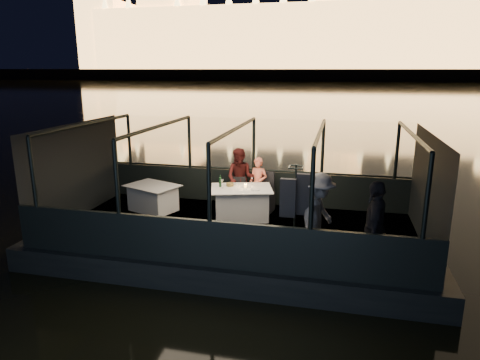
% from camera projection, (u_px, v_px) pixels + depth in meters
% --- Properties ---
extents(river_water, '(500.00, 500.00, 0.00)m').
position_uv_depth(river_water, '(331.00, 90.00, 85.32)').
color(river_water, black).
rests_on(river_water, ground).
extents(boat_hull, '(8.60, 4.40, 1.00)m').
position_uv_depth(boat_hull, '(236.00, 249.00, 9.95)').
color(boat_hull, black).
rests_on(boat_hull, river_water).
extents(boat_deck, '(8.00, 4.00, 0.04)m').
position_uv_depth(boat_deck, '(236.00, 229.00, 9.83)').
color(boat_deck, black).
rests_on(boat_deck, boat_hull).
extents(gunwale_port, '(8.00, 0.08, 0.90)m').
position_uv_depth(gunwale_port, '(253.00, 187.00, 11.59)').
color(gunwale_port, black).
rests_on(gunwale_port, boat_deck).
extents(gunwale_starboard, '(8.00, 0.08, 0.90)m').
position_uv_depth(gunwale_starboard, '(210.00, 244.00, 7.82)').
color(gunwale_starboard, black).
rests_on(gunwale_starboard, boat_deck).
extents(cabin_glass_port, '(8.00, 0.02, 1.40)m').
position_uv_depth(cabin_glass_port, '(254.00, 145.00, 11.30)').
color(cabin_glass_port, '#99B2B2').
rests_on(cabin_glass_port, gunwale_port).
extents(cabin_glass_starboard, '(8.00, 0.02, 1.40)m').
position_uv_depth(cabin_glass_starboard, '(209.00, 183.00, 7.53)').
color(cabin_glass_starboard, '#99B2B2').
rests_on(cabin_glass_starboard, gunwale_starboard).
extents(cabin_roof_glass, '(8.00, 4.00, 0.02)m').
position_uv_depth(cabin_roof_glass, '(236.00, 129.00, 9.24)').
color(cabin_roof_glass, '#99B2B2').
rests_on(cabin_roof_glass, boat_deck).
extents(end_wall_fore, '(0.02, 4.00, 2.30)m').
position_uv_depth(end_wall_fore, '(77.00, 171.00, 10.41)').
color(end_wall_fore, black).
rests_on(end_wall_fore, boat_deck).
extents(end_wall_aft, '(0.02, 4.00, 2.30)m').
position_uv_depth(end_wall_aft, '(428.00, 191.00, 8.65)').
color(end_wall_aft, black).
rests_on(end_wall_aft, boat_deck).
extents(canopy_ribs, '(8.00, 4.00, 2.30)m').
position_uv_depth(canopy_ribs, '(236.00, 180.00, 9.53)').
color(canopy_ribs, black).
rests_on(canopy_ribs, boat_deck).
extents(embankment, '(400.00, 140.00, 6.00)m').
position_uv_depth(embankment, '(338.00, 75.00, 207.56)').
color(embankment, '#423D33').
rests_on(embankment, ground).
extents(parliament_building, '(220.00, 32.00, 60.00)m').
position_uv_depth(parliament_building, '(341.00, 3.00, 167.53)').
color(parliament_building, '#F2D18C').
rests_on(parliament_building, embankment).
extents(dining_table_central, '(1.68, 1.41, 0.77)m').
position_uv_depth(dining_table_central, '(241.00, 203.00, 10.41)').
color(dining_table_central, silver).
rests_on(dining_table_central, boat_deck).
extents(dining_table_aft, '(1.53, 1.33, 0.68)m').
position_uv_depth(dining_table_aft, '(153.00, 196.00, 10.98)').
color(dining_table_aft, silver).
rests_on(dining_table_aft, boat_deck).
extents(chair_port_left, '(0.45, 0.45, 0.82)m').
position_uv_depth(chair_port_left, '(237.00, 193.00, 11.03)').
color(chair_port_left, black).
rests_on(chair_port_left, boat_deck).
extents(chair_port_right, '(0.52, 0.52, 1.00)m').
position_uv_depth(chair_port_right, '(264.00, 194.00, 10.91)').
color(chair_port_right, black).
rests_on(chair_port_right, boat_deck).
extents(coat_stand, '(0.57, 0.48, 1.87)m').
position_uv_depth(coat_stand, '(294.00, 215.00, 8.01)').
color(coat_stand, black).
rests_on(coat_stand, boat_deck).
extents(person_woman_coral, '(0.56, 0.45, 1.37)m').
position_uv_depth(person_woman_coral, '(258.00, 181.00, 11.01)').
color(person_woman_coral, '#F07657').
rests_on(person_woman_coral, boat_deck).
extents(person_man_maroon, '(0.82, 0.67, 1.58)m').
position_uv_depth(person_man_maroon, '(240.00, 180.00, 11.13)').
color(person_man_maroon, '#401211').
rests_on(person_man_maroon, boat_deck).
extents(passenger_stripe, '(0.95, 1.24, 1.69)m').
position_uv_depth(passenger_stripe, '(318.00, 216.00, 8.11)').
color(passenger_stripe, silver).
rests_on(passenger_stripe, boat_deck).
extents(passenger_dark, '(0.55, 1.05, 1.70)m').
position_uv_depth(passenger_dark, '(375.00, 227.00, 7.55)').
color(passenger_dark, black).
rests_on(passenger_dark, boat_deck).
extents(wine_bottle, '(0.08, 0.08, 0.30)m').
position_uv_depth(wine_bottle, '(220.00, 181.00, 10.38)').
color(wine_bottle, '#133419').
rests_on(wine_bottle, dining_table_central).
extents(bread_basket, '(0.19, 0.19, 0.07)m').
position_uv_depth(bread_basket, '(230.00, 184.00, 10.49)').
color(bread_basket, brown).
rests_on(bread_basket, dining_table_central).
extents(amber_candle, '(0.06, 0.06, 0.08)m').
position_uv_depth(amber_candle, '(245.00, 186.00, 10.38)').
color(amber_candle, '#F8A83E').
rests_on(amber_candle, dining_table_central).
extents(plate_near, '(0.25, 0.25, 0.01)m').
position_uv_depth(plate_near, '(255.00, 189.00, 10.16)').
color(plate_near, silver).
rests_on(plate_near, dining_table_central).
extents(plate_far, '(0.31, 0.31, 0.02)m').
position_uv_depth(plate_far, '(233.00, 184.00, 10.62)').
color(plate_far, silver).
rests_on(plate_far, dining_table_central).
extents(wine_glass_white, '(0.07, 0.07, 0.21)m').
position_uv_depth(wine_glass_white, '(222.00, 184.00, 10.29)').
color(wine_glass_white, silver).
rests_on(wine_glass_white, dining_table_central).
extents(wine_glass_red, '(0.08, 0.08, 0.19)m').
position_uv_depth(wine_glass_red, '(252.00, 181.00, 10.57)').
color(wine_glass_red, silver).
rests_on(wine_glass_red, dining_table_central).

